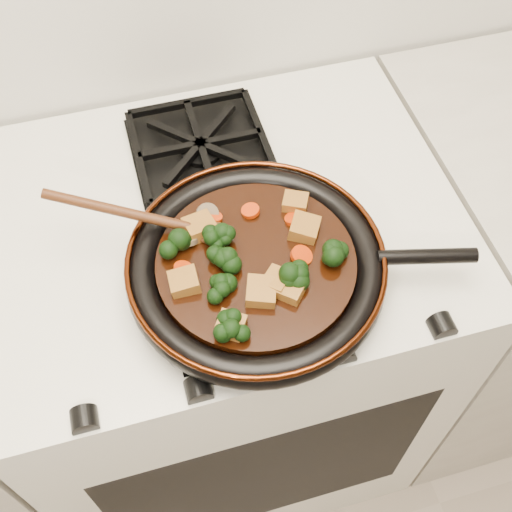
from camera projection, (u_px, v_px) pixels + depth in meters
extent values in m
cube|color=silver|center=(230.00, 344.00, 1.39)|extent=(0.76, 0.60, 0.90)
cylinder|color=black|center=(256.00, 271.00, 0.92)|extent=(0.34, 0.34, 0.01)
torus|color=black|center=(256.00, 267.00, 0.91)|extent=(0.37, 0.37, 0.04)
torus|color=#421A09|center=(256.00, 259.00, 0.89)|extent=(0.37, 0.37, 0.01)
cylinder|color=black|center=(427.00, 256.00, 0.90)|extent=(0.14, 0.06, 0.02)
cylinder|color=black|center=(256.00, 264.00, 0.91)|extent=(0.28, 0.28, 0.02)
cube|color=#936022|center=(290.00, 289.00, 0.86)|extent=(0.05, 0.05, 0.02)
cube|color=#936022|center=(295.00, 203.00, 0.95)|extent=(0.05, 0.05, 0.02)
cube|color=#936022|center=(200.00, 227.00, 0.92)|extent=(0.05, 0.05, 0.03)
cube|color=#936022|center=(304.00, 228.00, 0.92)|extent=(0.06, 0.06, 0.03)
cube|color=#936022|center=(184.00, 282.00, 0.87)|extent=(0.04, 0.04, 0.03)
cube|color=#936022|center=(261.00, 292.00, 0.86)|extent=(0.05, 0.05, 0.02)
cube|color=#936022|center=(231.00, 326.00, 0.83)|extent=(0.05, 0.05, 0.02)
cube|color=#936022|center=(277.00, 282.00, 0.87)|extent=(0.05, 0.05, 0.03)
cylinder|color=#C32E05|center=(295.00, 218.00, 0.93)|extent=(0.03, 0.03, 0.02)
cylinder|color=#C32E05|center=(213.00, 217.00, 0.94)|extent=(0.03, 0.03, 0.02)
cylinder|color=#C32E05|center=(183.00, 269.00, 0.88)|extent=(0.03, 0.03, 0.02)
cylinder|color=#C32E05|center=(251.00, 211.00, 0.94)|extent=(0.03, 0.03, 0.01)
cylinder|color=#C32E05|center=(301.00, 256.00, 0.90)|extent=(0.03, 0.03, 0.02)
cylinder|color=brown|center=(207.00, 214.00, 0.94)|extent=(0.04, 0.04, 0.03)
cylinder|color=brown|center=(186.00, 238.00, 0.91)|extent=(0.05, 0.05, 0.02)
cylinder|color=brown|center=(190.00, 232.00, 0.92)|extent=(0.05, 0.05, 0.03)
ellipsoid|color=#49240F|center=(213.00, 233.00, 0.92)|extent=(0.07, 0.06, 0.02)
cylinder|color=#49240F|center=(129.00, 213.00, 0.90)|extent=(0.02, 0.02, 0.24)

